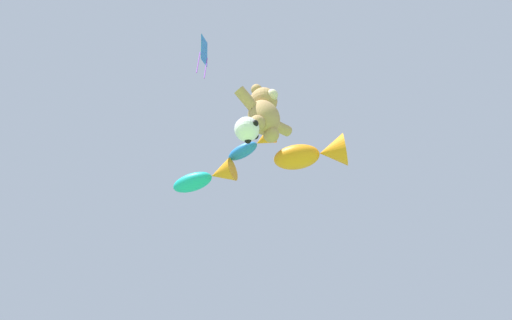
% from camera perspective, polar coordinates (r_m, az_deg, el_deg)
% --- Properties ---
extents(teddy_bear_kite, '(2.32, 1.02, 2.36)m').
position_cam_1_polar(teddy_bear_kite, '(15.55, 0.93, 5.50)').
color(teddy_bear_kite, tan).
extents(soccer_ball_kite, '(0.80, 0.80, 0.74)m').
position_cam_1_polar(soccer_ball_kite, '(14.29, -1.03, 3.51)').
color(soccer_ball_kite, white).
extents(fish_kite_tangerine, '(2.21, 2.60, 1.13)m').
position_cam_1_polar(fish_kite_tangerine, '(17.09, 6.69, 0.66)').
color(fish_kite_tangerine, orange).
extents(fish_kite_cobalt, '(0.89, 1.90, 0.60)m').
position_cam_1_polar(fish_kite_cobalt, '(17.30, -0.29, 1.70)').
color(fish_kite_cobalt, blue).
extents(fish_kite_teal, '(1.61, 2.44, 0.84)m').
position_cam_1_polar(fish_kite_teal, '(17.70, -5.61, -2.00)').
color(fish_kite_teal, '#19ADB2').
extents(diamond_kite, '(1.00, 0.85, 2.59)m').
position_cam_1_polar(diamond_kite, '(18.14, -5.97, 12.11)').
color(diamond_kite, blue).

